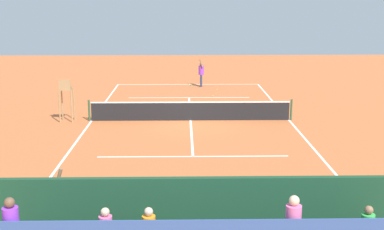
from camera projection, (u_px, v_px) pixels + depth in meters
The scene contains 11 objects.
ground_plane at pixel (191, 120), 26.11m from camera, with size 60.00×60.00×0.00m, color #BC6033.
court_line_markings at pixel (191, 120), 26.15m from camera, with size 10.10×22.20×0.01m.
tennis_net at pixel (191, 111), 26.00m from camera, with size 10.30×0.10×1.07m.
backdrop_wall at pixel (200, 217), 12.25m from camera, with size 18.00×0.16×2.00m, color #194228.
umpire_chair at pixel (66, 96), 25.63m from camera, with size 0.67×0.67×2.14m.
courtside_bench at pixel (314, 221), 13.11m from camera, with size 1.80×0.40×0.93m.
tennis_player at pixel (201, 72), 35.71m from camera, with size 0.37×0.53×1.93m.
tennis_racket at pixel (191, 85), 36.69m from camera, with size 0.32×0.57×0.03m.
tennis_ball_near at pixel (213, 96), 32.36m from camera, with size 0.07×0.07×0.07m, color #CCDB33.
tennis_ball_far at pixel (217, 89), 34.67m from camera, with size 0.07×0.07×0.07m, color #CCDB33.
line_judge at pixel (57, 206), 12.89m from camera, with size 0.40×0.55×1.93m.
Camera 1 is at (0.39, 25.39, 6.11)m, focal length 48.28 mm.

